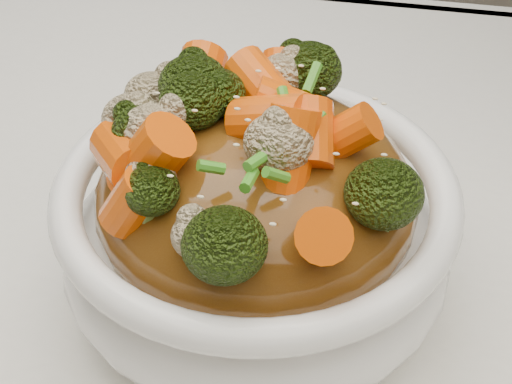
# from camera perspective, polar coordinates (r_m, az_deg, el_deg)

# --- Properties ---
(tablecloth) EXTENTS (1.20, 0.80, 0.04)m
(tablecloth) POSITION_cam_1_polar(r_m,az_deg,el_deg) (0.46, -0.01, -10.62)
(tablecloth) COLOR white
(tablecloth) RESTS_ON dining_table
(bowl) EXTENTS (0.22, 0.22, 0.08)m
(bowl) POSITION_cam_1_polar(r_m,az_deg,el_deg) (0.43, -0.00, -3.25)
(bowl) COLOR white
(bowl) RESTS_ON tablecloth
(sauce_base) EXTENTS (0.17, 0.17, 0.09)m
(sauce_base) POSITION_cam_1_polar(r_m,az_deg,el_deg) (0.41, -0.00, -0.31)
(sauce_base) COLOR #5F3710
(sauce_base) RESTS_ON bowl
(carrots) EXTENTS (0.17, 0.17, 0.05)m
(carrots) POSITION_cam_1_polar(r_m,az_deg,el_deg) (0.37, -0.00, 6.83)
(carrots) COLOR #EA5707
(carrots) RESTS_ON sauce_base
(broccoli) EXTENTS (0.17, 0.17, 0.04)m
(broccoli) POSITION_cam_1_polar(r_m,az_deg,el_deg) (0.37, -0.00, 6.70)
(broccoli) COLOR black
(broccoli) RESTS_ON sauce_base
(cauliflower) EXTENTS (0.17, 0.17, 0.04)m
(cauliflower) POSITION_cam_1_polar(r_m,az_deg,el_deg) (0.37, -0.00, 6.45)
(cauliflower) COLOR tan
(cauliflower) RESTS_ON sauce_base
(scallions) EXTENTS (0.13, 0.13, 0.02)m
(scallions) POSITION_cam_1_polar(r_m,az_deg,el_deg) (0.37, -0.00, 6.96)
(scallions) COLOR #3F9221
(scallions) RESTS_ON sauce_base
(sesame_seeds) EXTENTS (0.16, 0.16, 0.01)m
(sesame_seeds) POSITION_cam_1_polar(r_m,az_deg,el_deg) (0.37, -0.00, 6.96)
(sesame_seeds) COLOR beige
(sesame_seeds) RESTS_ON sauce_base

